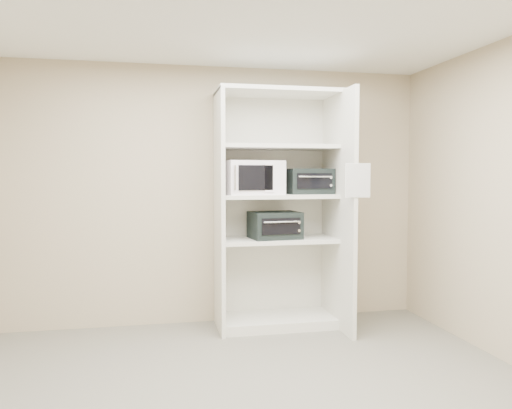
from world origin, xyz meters
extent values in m
cube|color=#6C675B|center=(0.00, 0.00, 0.00)|extent=(4.50, 4.00, 0.01)
cube|color=white|center=(0.00, 0.00, 2.70)|extent=(4.50, 4.00, 0.01)
cube|color=tan|center=(0.00, 2.00, 1.35)|extent=(4.50, 0.02, 2.70)
cube|color=tan|center=(0.00, -2.00, 1.35)|extent=(4.50, 0.02, 2.70)
cube|color=silver|center=(0.02, 1.68, 1.20)|extent=(0.04, 0.60, 2.40)
cube|color=silver|center=(1.22, 1.53, 1.20)|extent=(0.04, 0.90, 2.40)
cube|color=silver|center=(0.62, 1.99, 1.20)|extent=(1.24, 0.02, 2.40)
cube|color=silver|center=(0.62, 1.70, 0.05)|extent=(1.16, 0.56, 0.10)
cube|color=silver|center=(0.62, 1.70, 0.90)|extent=(1.16, 0.56, 0.04)
cube|color=silver|center=(0.62, 1.70, 1.35)|extent=(1.16, 0.56, 0.04)
cube|color=silver|center=(0.62, 1.70, 1.85)|extent=(1.16, 0.56, 0.04)
cube|color=silver|center=(0.62, 1.70, 2.40)|extent=(1.24, 0.60, 0.04)
cube|color=white|center=(0.36, 1.69, 1.54)|extent=(0.61, 0.49, 0.34)
cube|color=black|center=(0.96, 1.70, 1.50)|extent=(0.47, 0.36, 0.26)
cube|color=black|center=(0.58, 1.65, 1.06)|extent=(0.52, 0.42, 0.27)
cube|color=white|center=(1.23, 1.07, 1.52)|extent=(0.24, 0.01, 0.31)
camera|label=1|loc=(-0.62, -3.26, 1.56)|focal=35.00mm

